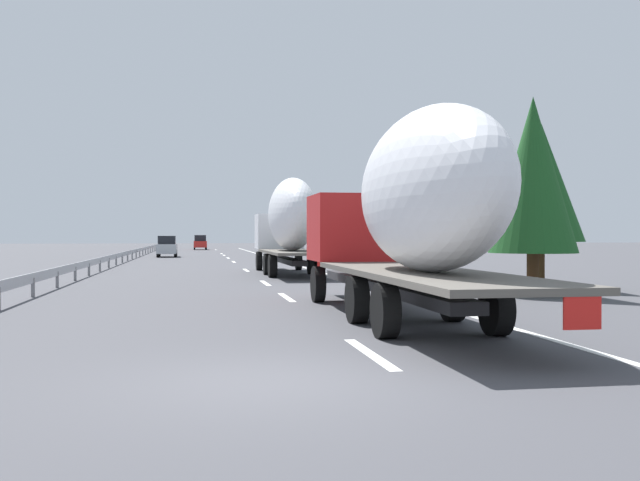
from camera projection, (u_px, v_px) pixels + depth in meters
name	position (u px, v px, depth m)	size (l,w,h in m)	color
ground_plane	(210.00, 264.00, 49.00)	(260.00, 260.00, 0.00)	#424247
lane_stripe_0	(370.00, 353.00, 11.86)	(3.20, 0.20, 0.01)	white
lane_stripe_1	(286.00, 297.00, 22.61)	(3.20, 0.20, 0.01)	white
lane_stripe_2	(265.00, 283.00, 29.36)	(3.20, 0.20, 0.01)	white
lane_stripe_3	(246.00, 270.00, 40.28)	(3.20, 0.20, 0.01)	white
lane_stripe_4	(234.00, 262.00, 52.93)	(3.20, 0.20, 0.01)	white
lane_stripe_5	(228.00, 258.00, 61.81)	(3.20, 0.20, 0.01)	white
lane_stripe_6	(224.00, 255.00, 70.25)	(3.20, 0.20, 0.01)	white
lane_stripe_7	(222.00, 254.00, 76.72)	(3.20, 0.20, 0.01)	white
lane_stripe_8	(216.00, 250.00, 97.49)	(3.20, 0.20, 0.01)	white
edge_line_right	(282.00, 261.00, 54.86)	(110.00, 0.20, 0.01)	white
truck_lead	(289.00, 222.00, 35.91)	(12.87, 2.55, 4.68)	silver
truck_trailing	(409.00, 209.00, 15.86)	(14.04, 2.55, 4.47)	#B21919
car_silver_hatch	(167.00, 246.00, 64.97)	(4.41, 1.72, 1.89)	#ADB2B7
car_red_compact	(200.00, 242.00, 98.12)	(4.46, 1.75, 1.97)	red
road_sign	(292.00, 232.00, 58.25)	(0.10, 0.90, 3.16)	gray
tree_0	(319.00, 224.00, 73.14)	(2.64, 2.64, 4.92)	#472D19
tree_1	(533.00, 175.00, 23.27)	(2.83, 2.83, 6.38)	#472D19
tree_2	(279.00, 222.00, 96.74)	(3.65, 3.65, 5.99)	#472D19
tree_3	(541.00, 183.00, 26.22)	(3.04, 3.04, 5.96)	#472D19
tree_4	(446.00, 196.00, 36.34)	(2.62, 2.62, 6.56)	#472D19
guardrail_median	(122.00, 255.00, 50.93)	(94.00, 0.10, 0.76)	#9EA0A5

